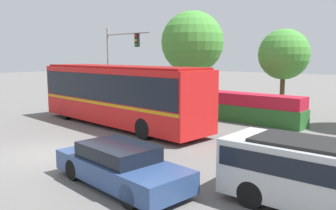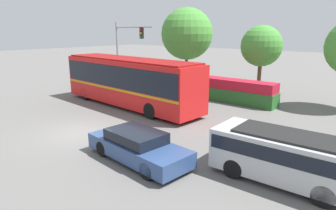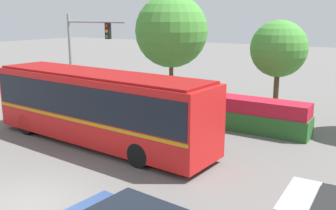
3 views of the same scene
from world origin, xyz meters
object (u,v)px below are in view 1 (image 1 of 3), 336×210
object	(u,v)px
suv_left_lane	(323,172)
street_tree_left	(192,42)
sedan_foreground	(120,166)
traffic_light_pole	(117,56)
city_bus	(119,92)
street_tree_centre	(284,55)

from	to	relation	value
suv_left_lane	street_tree_left	xyz separation A→B (m)	(-13.12, 11.97, 3.81)
sedan_foreground	street_tree_left	bearing A→B (deg)	124.77
traffic_light_pole	suv_left_lane	bearing A→B (deg)	-25.66
sedan_foreground	traffic_light_pole	world-z (taller)	traffic_light_pole
city_bus	suv_left_lane	bearing A→B (deg)	165.93
traffic_light_pole	street_tree_centre	size ratio (longest dim) A/B	1.06
street_tree_left	street_tree_centre	size ratio (longest dim) A/B	1.28
sedan_foreground	suv_left_lane	xyz separation A→B (m)	(5.12, 2.09, 0.42)
sedan_foreground	street_tree_centre	xyz separation A→B (m)	(-1.50, 15.17, 3.33)
suv_left_lane	street_tree_left	world-z (taller)	street_tree_left
suv_left_lane	street_tree_centre	world-z (taller)	street_tree_centre
sedan_foreground	street_tree_centre	bearing A→B (deg)	100.79
street_tree_left	traffic_light_pole	bearing A→B (deg)	-137.84
street_tree_left	city_bus	bearing A→B (deg)	-82.22
suv_left_lane	street_tree_centre	bearing A→B (deg)	115.06
traffic_light_pole	street_tree_left	size ratio (longest dim) A/B	0.83
suv_left_lane	traffic_light_pole	bearing A→B (deg)	152.54
city_bus	traffic_light_pole	distance (m)	7.09
street_tree_centre	suv_left_lane	bearing A→B (deg)	-63.14
street_tree_left	street_tree_centre	distance (m)	6.65
suv_left_lane	traffic_light_pole	size ratio (longest dim) A/B	0.84
street_tree_centre	sedan_foreground	bearing A→B (deg)	-84.35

